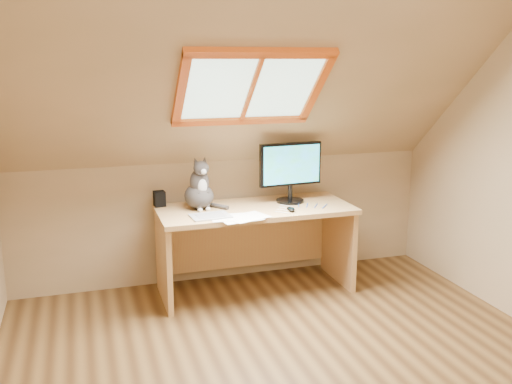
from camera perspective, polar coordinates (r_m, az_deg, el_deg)
name	(u,v)px	position (r m, az deg, el deg)	size (l,w,h in m)	color
ground	(305,383)	(3.46, 4.88, -18.49)	(3.50, 3.50, 0.00)	brown
room_shell	(317,137)	(2.88, 6.13, 5.49)	(3.52, 3.52, 2.41)	tan
desk	(253,231)	(4.55, -0.34, -3.95)	(1.51, 0.66, 0.69)	tan
monitor	(291,168)	(4.54, 3.49, 2.38)	(0.52, 0.22, 0.48)	black
cat	(199,190)	(4.38, -5.69, 0.21)	(0.26, 0.30, 0.41)	#3F3A38
desk_speaker	(159,199)	(4.51, -9.63, -0.67)	(0.08, 0.08, 0.12)	black
graphics_tablet	(210,216)	(4.17, -4.59, -2.42)	(0.28, 0.20, 0.01)	#B2B2B7
mouse	(291,209)	(4.32, 3.51, -1.72)	(0.06, 0.10, 0.03)	black
papers	(240,217)	(4.14, -1.57, -2.56)	(0.35, 0.30, 0.01)	white
cables	(301,207)	(4.43, 4.54, -1.50)	(0.51, 0.26, 0.01)	silver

